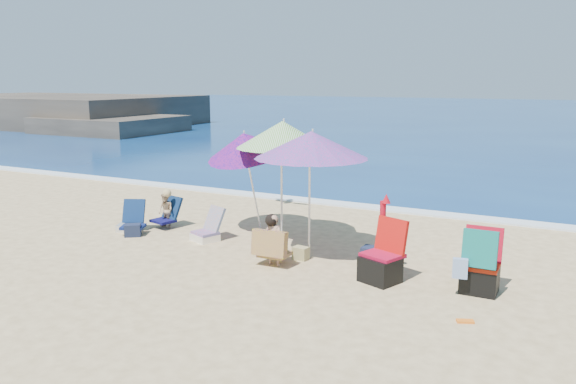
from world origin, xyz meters
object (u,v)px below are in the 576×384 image
at_px(camp_chair_left, 382,263).
at_px(umbrella_turquoise, 311,145).
at_px(furled_umbrella, 383,230).
at_px(camp_chair_right, 479,269).
at_px(person_center, 272,241).
at_px(umbrella_blue, 245,144).
at_px(chair_rainbow, 207,232).
at_px(umbrella_striped, 283,135).
at_px(person_left, 166,210).
at_px(chair_navy, 131,223).

bearing_deg(camp_chair_left, umbrella_turquoise, 157.20).
distance_m(umbrella_turquoise, furled_umbrella, 1.85).
xyz_separation_m(camp_chair_right, person_center, (-3.21, -0.29, 0.07)).
height_order(camp_chair_left, camp_chair_right, camp_chair_right).
xyz_separation_m(umbrella_blue, furled_umbrella, (3.18, -1.12, -1.06)).
bearing_deg(chair_rainbow, umbrella_blue, 68.55).
xyz_separation_m(chair_rainbow, camp_chair_left, (3.65, -0.65, 0.12)).
distance_m(umbrella_striped, furled_umbrella, 2.78).
xyz_separation_m(chair_rainbow, person_left, (-1.31, 0.41, 0.20)).
relative_size(umbrella_turquoise, furled_umbrella, 1.74).
xyz_separation_m(chair_navy, person_left, (0.44, 0.56, 0.20)).
xyz_separation_m(umbrella_blue, person_center, (1.48, -1.61, -1.34)).
distance_m(chair_navy, camp_chair_left, 5.42).
relative_size(umbrella_turquoise, person_left, 2.77).
distance_m(person_center, person_left, 3.33).
distance_m(umbrella_striped, person_left, 3.06).
bearing_deg(umbrella_blue, umbrella_turquoise, -25.93).
bearing_deg(umbrella_striped, person_left, -174.00).
bearing_deg(furled_umbrella, person_center, -163.98).
distance_m(camp_chair_left, person_center, 1.84).
bearing_deg(person_center, umbrella_turquoise, 64.35).
distance_m(chair_rainbow, person_center, 1.98).
bearing_deg(camp_chair_left, umbrella_striped, 150.98).
xyz_separation_m(camp_chair_right, person_left, (-6.33, 0.87, 0.01)).
relative_size(chair_navy, person_left, 1.05).
xyz_separation_m(umbrella_turquoise, camp_chair_left, (1.48, -0.62, -1.65)).
relative_size(camp_chair_left, camp_chair_right, 0.98).
height_order(chair_rainbow, camp_chair_right, camp_chair_right).
bearing_deg(umbrella_blue, umbrella_striped, -11.47).
distance_m(umbrella_striped, person_center, 2.21).
relative_size(umbrella_turquoise, camp_chair_right, 2.29).
bearing_deg(camp_chair_right, umbrella_striped, 163.24).
xyz_separation_m(furled_umbrella, camp_chair_left, (0.12, -0.39, -0.42)).
height_order(umbrella_blue, camp_chair_left, umbrella_blue).
bearing_deg(person_center, chair_rainbow, 157.66).
distance_m(umbrella_blue, furled_umbrella, 3.54).
distance_m(umbrella_turquoise, chair_navy, 4.30).
bearing_deg(camp_chair_right, umbrella_blue, 164.26).
bearing_deg(chair_rainbow, camp_chair_left, -10.04).
distance_m(umbrella_blue, person_center, 2.57).
distance_m(furled_umbrella, person_center, 1.79).
bearing_deg(umbrella_blue, chair_navy, -154.06).
relative_size(furled_umbrella, person_center, 1.48).
bearing_deg(umbrella_striped, furled_umbrella, -22.49).
xyz_separation_m(person_center, person_left, (-3.13, 1.16, -0.06)).
xyz_separation_m(umbrella_turquoise, chair_rainbow, (-2.17, 0.02, -1.77)).
distance_m(umbrella_striped, chair_navy, 3.62).
xyz_separation_m(camp_chair_left, person_center, (-1.83, -0.10, 0.14)).
height_order(chair_rainbow, camp_chair_left, camp_chair_left).
height_order(furled_umbrella, chair_rainbow, furled_umbrella).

